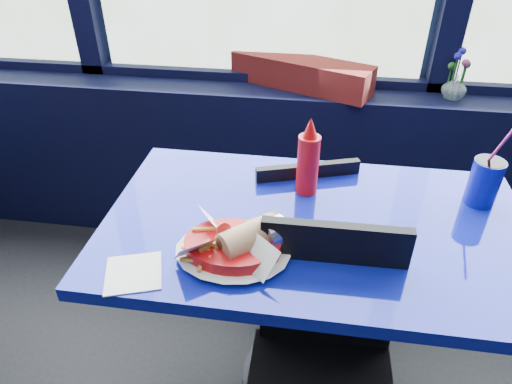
# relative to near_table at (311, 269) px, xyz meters

# --- Properties ---
(window_sill) EXTENTS (5.00, 0.26, 0.80)m
(window_sill) POSITION_rel_near_table_xyz_m (-0.30, 0.87, -0.17)
(window_sill) COLOR black
(window_sill) RESTS_ON ground
(near_table) EXTENTS (1.20, 0.70, 0.75)m
(near_table) POSITION_rel_near_table_xyz_m (0.00, 0.00, 0.00)
(near_table) COLOR black
(near_table) RESTS_ON ground
(chair_near_front) EXTENTS (0.40, 0.40, 0.86)m
(chair_near_front) POSITION_rel_near_table_xyz_m (0.05, -0.26, -0.07)
(chair_near_front) COLOR black
(chair_near_front) RESTS_ON ground
(chair_near_back) EXTENTS (0.46, 0.46, 0.80)m
(chair_near_back) POSITION_rel_near_table_xyz_m (-0.00, 0.33, -0.11)
(chair_near_back) COLOR black
(chair_near_back) RESTS_ON ground
(planter_box) EXTENTS (0.63, 0.38, 0.12)m
(planter_box) POSITION_rel_near_table_xyz_m (-0.11, 0.90, 0.29)
(planter_box) COLOR maroon
(planter_box) RESTS_ON window_sill
(flower_vase) EXTENTS (0.13, 0.13, 0.21)m
(flower_vase) POSITION_rel_near_table_xyz_m (0.52, 0.85, 0.30)
(flower_vase) COLOR silver
(flower_vase) RESTS_ON window_sill
(food_basket) EXTENTS (0.31, 0.31, 0.10)m
(food_basket) POSITION_rel_near_table_xyz_m (-0.20, -0.17, 0.22)
(food_basket) COLOR #B40C0E
(food_basket) RESTS_ON near_table
(ketchup_bottle) EXTENTS (0.07, 0.07, 0.25)m
(ketchup_bottle) POSITION_rel_near_table_xyz_m (-0.04, 0.15, 0.29)
(ketchup_bottle) COLOR #B40C0E
(ketchup_bottle) RESTS_ON near_table
(soda_cup) EXTENTS (0.09, 0.09, 0.30)m
(soda_cup) POSITION_rel_near_table_xyz_m (0.48, 0.17, 0.26)
(soda_cup) COLOR #0D1293
(soda_cup) RESTS_ON near_table
(napkin) EXTENTS (0.17, 0.17, 0.00)m
(napkin) POSITION_rel_near_table_xyz_m (-0.44, -0.27, 0.18)
(napkin) COLOR white
(napkin) RESTS_ON near_table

